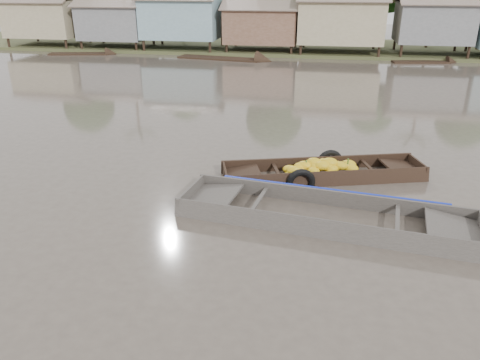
# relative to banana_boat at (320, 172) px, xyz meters

# --- Properties ---
(ground) EXTENTS (120.00, 120.00, 0.00)m
(ground) POSITION_rel_banana_boat_xyz_m (-1.62, -3.07, -0.19)
(ground) COLOR #4D443B
(ground) RESTS_ON ground
(riverbank) EXTENTS (120.00, 12.47, 10.22)m
(riverbank) POSITION_rel_banana_boat_xyz_m (1.41, 28.79, 2.88)
(riverbank) COLOR #384723
(riverbank) RESTS_ON ground
(banana_boat) EXTENTS (6.35, 3.22, 0.89)m
(banana_boat) POSITION_rel_banana_boat_xyz_m (0.00, 0.00, 0.00)
(banana_boat) COLOR black
(banana_boat) RESTS_ON ground
(viewer_boat) EXTENTS (7.64, 2.93, 0.60)m
(viewer_boat) POSITION_rel_banana_boat_xyz_m (0.19, -2.79, -0.13)
(viewer_boat) COLOR #3A3531
(viewer_boat) RESTS_ON ground
(distant_boats) EXTENTS (47.10, 15.39, 0.35)m
(distant_boats) POSITION_rel_banana_boat_xyz_m (7.79, 20.78, -0.24)
(distant_boats) COLOR black
(distant_boats) RESTS_ON ground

